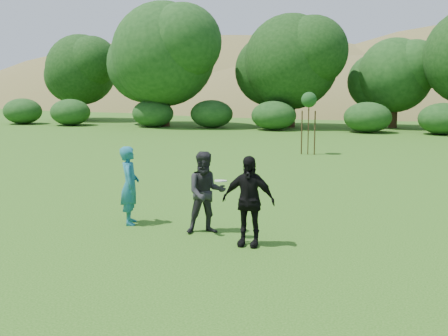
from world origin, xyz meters
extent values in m
plane|color=#19470C|center=(0.00, 0.00, 0.00)|extent=(120.00, 120.00, 0.00)
imported|color=#1B6479|center=(-1.59, 0.81, 0.93)|extent=(0.70, 0.80, 1.86)
imported|color=black|center=(0.40, 0.64, 0.92)|extent=(1.12, 1.04, 1.84)
imported|color=black|center=(1.56, 0.03, 0.94)|extent=(1.12, 0.50, 1.88)
cylinder|color=white|center=(0.86, 0.32, 1.27)|extent=(0.27, 0.27, 0.05)
cylinder|color=#3A2A16|center=(0.02, 14.64, 1.25)|extent=(0.05, 0.05, 2.50)
sphere|color=#194719|center=(0.02, 14.64, 2.50)|extent=(0.70, 0.70, 0.70)
cylinder|color=#3B2A17|center=(-0.28, 14.64, 1.00)|extent=(0.06, 0.06, 2.00)
cylinder|color=#382815|center=(0.32, 14.64, 1.00)|extent=(0.06, 0.06, 2.00)
ellipsoid|color=olive|center=(-25.00, 70.00, -12.10)|extent=(110.00, 70.00, 44.00)
ellipsoid|color=olive|center=(-5.00, 58.00, -7.70)|extent=(80.00, 50.00, 28.00)
cylinder|color=#3A2616|center=(-22.00, 30.00, 1.31)|extent=(0.65, 0.65, 2.62)
sphere|color=#194214|center=(-22.00, 30.00, 4.22)|extent=(5.80, 5.80, 5.80)
cylinder|color=#3A2616|center=(-13.00, 27.00, 1.57)|extent=(0.73, 0.73, 3.15)
sphere|color=#194214|center=(-13.00, 27.00, 5.23)|extent=(7.54, 7.54, 7.54)
cylinder|color=#3A2616|center=(-4.00, 29.00, 1.40)|extent=(0.68, 0.68, 2.80)
sphere|color=#194214|center=(-4.00, 29.00, 4.66)|extent=(6.73, 6.73, 6.73)
cylinder|color=#3A2616|center=(3.00, 31.00, 1.14)|extent=(0.60, 0.60, 2.27)
sphere|color=#194214|center=(3.00, 31.00, 3.71)|extent=(5.22, 5.22, 5.22)
camera|label=1|loc=(4.78, -10.73, 3.39)|focal=45.00mm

